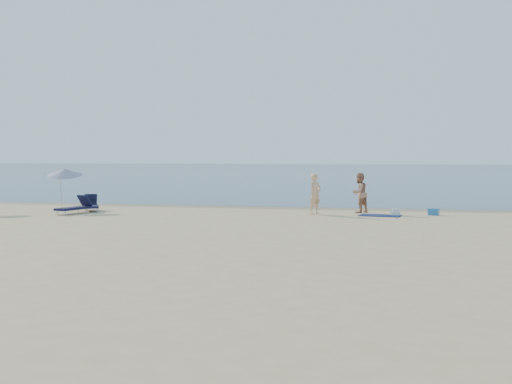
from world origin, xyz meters
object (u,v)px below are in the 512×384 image
(blue_cooler, at_px, (433,212))
(umbrella_near, at_px, (65,172))
(person_left, at_px, (315,194))
(person_right, at_px, (359,193))

(blue_cooler, xyz_separation_m, umbrella_near, (-17.37, -1.31, 1.72))
(person_left, bearing_deg, person_right, -23.23)
(person_left, height_order, person_right, person_right)
(person_left, xyz_separation_m, blue_cooler, (5.26, 0.67, -0.78))
(person_right, distance_m, blue_cooler, 3.47)
(blue_cooler, relative_size, umbrella_near, 0.19)
(person_right, bearing_deg, blue_cooler, 118.39)
(person_left, relative_size, umbrella_near, 0.83)
(person_right, relative_size, umbrella_near, 0.84)
(person_left, distance_m, blue_cooler, 5.36)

